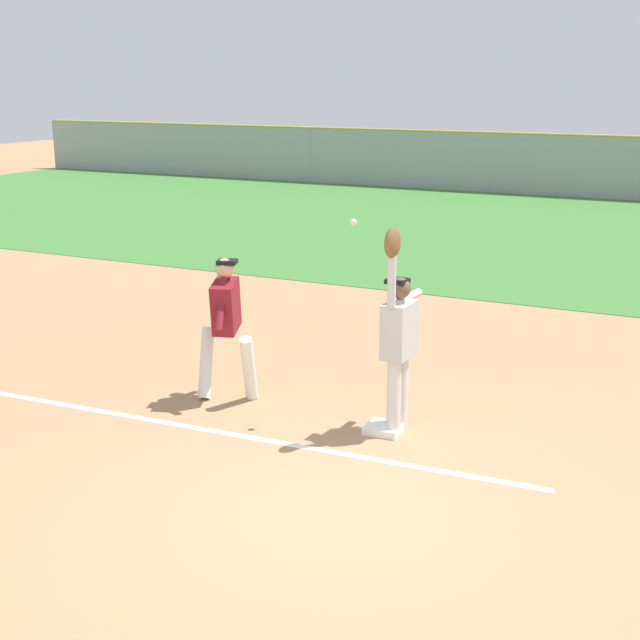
% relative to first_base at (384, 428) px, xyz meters
% --- Properties ---
extents(ground_plane, '(72.01, 72.01, 0.00)m').
position_rel_first_base_xyz_m(ground_plane, '(0.36, -1.94, -0.04)').
color(ground_plane, '#A37A54').
extents(outfield_grass, '(47.54, 14.74, 0.01)m').
position_rel_first_base_xyz_m(outfield_grass, '(0.36, 13.66, -0.04)').
color(outfield_grass, '#3D7533').
rests_on(outfield_grass, ground_plane).
extents(chalk_foul_line, '(11.99, 0.57, 0.01)m').
position_rel_first_base_xyz_m(chalk_foul_line, '(-4.00, -0.90, -0.04)').
color(chalk_foul_line, white).
rests_on(chalk_foul_line, ground_plane).
extents(first_base, '(0.40, 0.40, 0.08)m').
position_rel_first_base_xyz_m(first_base, '(0.00, 0.00, 0.00)').
color(first_base, white).
rests_on(first_base, ground_plane).
extents(fielder, '(0.28, 0.89, 2.28)m').
position_rel_first_base_xyz_m(fielder, '(0.12, 0.06, 1.08)').
color(fielder, silver).
rests_on(fielder, ground_plane).
extents(runner, '(0.86, 0.83, 1.72)m').
position_rel_first_base_xyz_m(runner, '(-2.08, 0.14, 0.96)').
color(runner, white).
rests_on(runner, ground_plane).
extents(baseball, '(0.07, 0.07, 0.07)m').
position_rel_first_base_xyz_m(baseball, '(-0.46, 0.17, 2.21)').
color(baseball, white).
extents(parked_car_white, '(4.57, 2.47, 1.25)m').
position_rel_first_base_xyz_m(parked_car_white, '(-7.73, 23.79, 0.63)').
color(parked_car_white, white).
rests_on(parked_car_white, ground_plane).
extents(parked_car_red, '(4.55, 2.42, 1.25)m').
position_rel_first_base_xyz_m(parked_car_red, '(-2.03, 24.27, 0.63)').
color(parked_car_red, '#B21E1E').
rests_on(parked_car_red, ground_plane).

